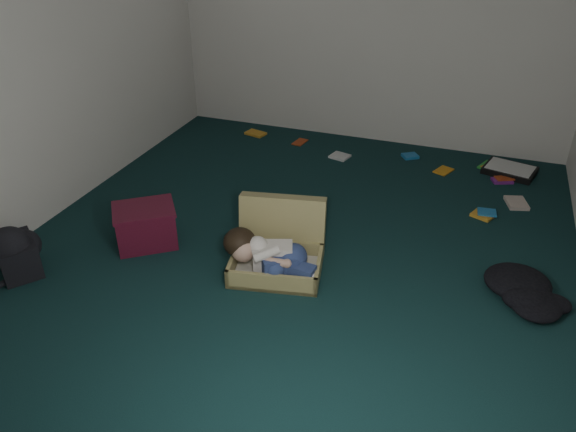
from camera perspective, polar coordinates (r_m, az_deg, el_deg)
The scene contains 11 objects.
floor at distance 4.20m, azimuth 0.70°, elevation -3.15°, with size 4.50×4.50×0.00m, color #0F2A2A.
wall_back at distance 5.77m, azimuth 8.63°, elevation 19.87°, with size 4.50×4.50×0.00m, color white.
wall_front at distance 1.86m, azimuth -22.61°, elevation -5.49°, with size 4.50×4.50×0.00m, color white.
wall_left at distance 4.68m, azimuth -23.94°, elevation 15.30°, with size 4.50×4.50×0.00m, color white.
suitcase at distance 3.95m, azimuth -0.93°, elevation -3.23°, with size 0.72×0.71×0.45m.
person at distance 3.80m, azimuth -1.95°, elevation -3.95°, with size 0.69×0.34×0.28m.
maroon_bin at distance 4.29m, azimuth -14.26°, elevation -0.96°, with size 0.56×0.54×0.30m.
backpack at distance 4.30m, azimuth -25.80°, elevation -3.61°, with size 0.44×0.35×0.27m, color black, non-canonical shape.
clothing_pile at distance 3.97m, azimuth 23.50°, elevation -7.05°, with size 0.46×0.38×0.15m, color black, non-canonical shape.
paper_tray at distance 5.68m, azimuth 21.60°, elevation 4.37°, with size 0.52×0.44×0.06m.
book_scatter at distance 5.52m, azimuth 13.16°, elevation 4.79°, with size 2.86×1.19×0.02m.
Camera 1 is at (1.14, -3.31, 2.32)m, focal length 35.00 mm.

